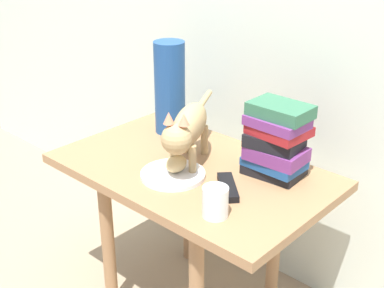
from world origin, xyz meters
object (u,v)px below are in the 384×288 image
Objects in this scene: green_vase at (170,88)px; tv_remote at (228,187)px; bread_roll at (177,164)px; book_stack at (277,141)px; plate at (172,174)px; candle_jar at (215,203)px; cat at (187,128)px; side_table at (192,188)px.

green_vase is 0.50m from tv_remote.
tv_remote is (0.17, 0.03, -0.03)m from bread_roll.
book_stack is at bearing 42.51° from bread_roll.
book_stack is (0.22, 0.22, 0.11)m from plate.
bread_roll is at bearing 72.78° from plate.
candle_jar is at bearing -87.08° from book_stack.
green_vase is 2.20× the size of tv_remote.
plate is 2.47× the size of bread_roll.
plate is 0.15m from cat.
tv_remote is (0.43, -0.20, -0.16)m from green_vase.
candle_jar is 0.15m from tv_remote.
candle_jar is (0.49, -0.33, -0.13)m from green_vase.
green_vase is at bearing 135.41° from plate.
cat is 0.30m from green_vase.
book_stack is 2.72× the size of candle_jar.
bread_roll is at bearing -88.73° from side_table.
plate is 0.46× the size of cat.
green_vase is (-0.25, 0.25, 0.16)m from plate.
green_vase reaches higher than bread_roll.
green_vase reaches higher than candle_jar.
bread_roll is (0.00, 0.01, 0.03)m from plate.
cat is (-0.01, 0.06, 0.09)m from bread_roll.
side_table is at bearing -149.63° from tv_remote.
plate is 0.33m from book_stack.
tv_remote is at bearing -12.49° from side_table.
candle_jar reaches higher than plate.
bread_roll is at bearing 157.58° from candle_jar.
cat is (-0.01, 0.08, 0.13)m from plate.
cat reaches higher than plate.
green_vase is 3.89× the size of candle_jar.
bread_roll reaches higher than side_table.
bread_roll is 0.11m from cat.
bread_roll reaches higher than plate.
bread_roll is 0.37m from green_vase.
tv_remote is at bearing -25.03° from green_vase.
side_table is at bearing 87.99° from plate.
tv_remote is (-0.05, -0.17, -0.11)m from book_stack.
cat reaches higher than candle_jar.
tv_remote is (0.18, -0.04, 0.09)m from side_table.
plate is 0.60× the size of green_vase.
tv_remote is (-0.06, 0.13, -0.03)m from candle_jar.
plate is 0.18m from tv_remote.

